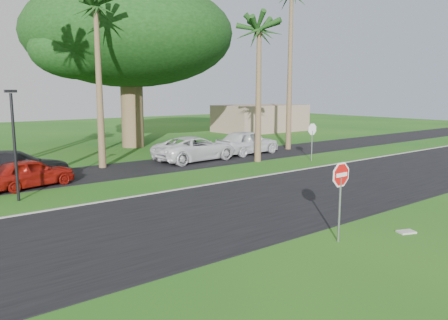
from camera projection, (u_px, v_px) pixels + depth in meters
ground at (260, 222)px, 15.46m from camera, size 120.00×120.00×0.00m
road at (225, 210)px, 17.02m from camera, size 120.00×8.00×0.02m
parking_strip at (113, 171)px, 25.19m from camera, size 120.00×5.00×0.02m
curb at (171, 191)px, 20.17m from camera, size 120.00×0.12×0.06m
stop_sign_near at (341, 185)px, 13.15m from camera, size 1.05×0.07×2.62m
stop_sign_far at (312, 134)px, 28.71m from camera, size 1.05×0.07×2.62m
palm_center at (96, 10)px, 24.92m from camera, size 5.00×5.00×10.50m
palm_right_near at (259, 33)px, 27.43m from camera, size 5.00×5.00×9.50m
canopy_tree at (130, 36)px, 34.83m from camera, size 16.50×16.50×13.12m
streetlight_right at (14, 138)px, 18.02m from camera, size 0.45×0.25×4.64m
building_far at (260, 118)px, 50.06m from camera, size 10.00×6.00×3.00m
car_red at (30, 173)px, 20.86m from camera, size 4.35×2.46×1.39m
car_dark at (15, 167)px, 22.19m from camera, size 5.79×3.51×1.57m
car_minivan at (195, 149)px, 28.79m from camera, size 5.99×3.13×1.61m
car_pickup at (248, 142)px, 31.80m from camera, size 5.31×2.50×1.76m
utility_slab at (406, 232)px, 14.27m from camera, size 0.64×0.53×0.06m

